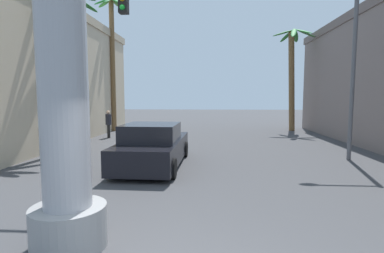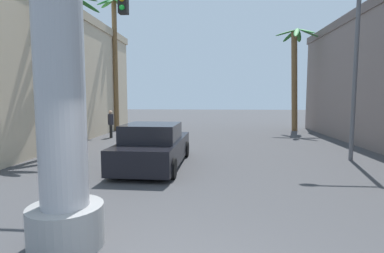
{
  "view_description": "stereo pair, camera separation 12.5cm",
  "coord_description": "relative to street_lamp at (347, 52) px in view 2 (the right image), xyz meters",
  "views": [
    {
      "loc": [
        0.56,
        -3.35,
        2.5
      ],
      "look_at": [
        0.0,
        5.84,
        1.59
      ],
      "focal_mm": 28.0,
      "sensor_mm": 36.0,
      "label": 1
    },
    {
      "loc": [
        0.68,
        -3.34,
        2.5
      ],
      "look_at": [
        0.0,
        5.84,
        1.59
      ],
      "focal_mm": 28.0,
      "sensor_mm": 36.0,
      "label": 2
    }
  ],
  "objects": [
    {
      "name": "ground_plane",
      "position": [
        -5.75,
        1.22,
        -4.2
      ],
      "size": [
        92.01,
        92.01,
        0.0
      ],
      "primitive_type": "plane",
      "color": "#424244"
    },
    {
      "name": "building_left",
      "position": [
        -16.76,
        4.41,
        -0.54
      ],
      "size": [
        8.91,
        16.96,
        7.29
      ],
      "color": "#C6B293",
      "rests_on": "ground"
    },
    {
      "name": "street_lamp",
      "position": [
        0.0,
        0.0,
        0.0
      ],
      "size": [
        2.3,
        0.28,
        6.95
      ],
      "color": "#59595E",
      "rests_on": "ground"
    },
    {
      "name": "traffic_light_mast",
      "position": [
        -10.22,
        -4.03,
        -0.21
      ],
      "size": [
        5.18,
        0.32,
        5.61
      ],
      "color": "#333333",
      "rests_on": "ground"
    },
    {
      "name": "car_lead",
      "position": [
        -7.24,
        -1.55,
        -3.5
      ],
      "size": [
        2.22,
        4.95,
        1.56
      ],
      "color": "black",
      "rests_on": "ground"
    },
    {
      "name": "palm_tree_far_right",
      "position": [
        0.76,
        10.3,
        0.25
      ],
      "size": [
        3.12,
        2.97,
        7.39
      ],
      "color": "brown",
      "rests_on": "ground"
    },
    {
      "name": "palm_tree_far_left",
      "position": [
        -12.25,
        9.44,
        1.56
      ],
      "size": [
        2.37,
        2.37,
        9.49
      ],
      "color": "brown",
      "rests_on": "ground"
    },
    {
      "name": "palm_tree_mid_left",
      "position": [
        -11.55,
        0.95,
        0.54
      ],
      "size": [
        3.02,
        3.17,
        7.15
      ],
      "color": "brown",
      "rests_on": "ground"
    },
    {
      "name": "pedestrian_far_left",
      "position": [
        -11.39,
        5.72,
        -3.23
      ],
      "size": [
        0.46,
        0.46,
        1.67
      ],
      "color": "black",
      "rests_on": "ground"
    }
  ]
}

